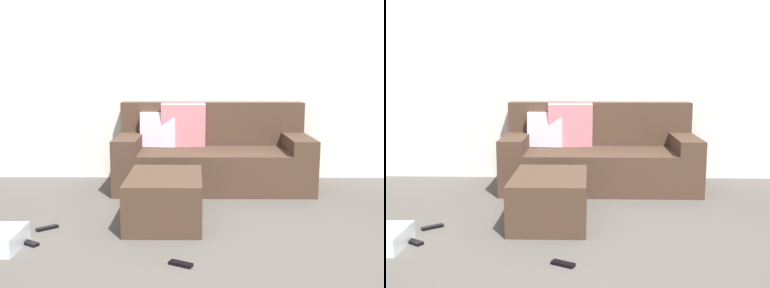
{
  "view_description": "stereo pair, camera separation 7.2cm",
  "coord_description": "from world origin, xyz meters",
  "views": [
    {
      "loc": [
        0.01,
        -2.79,
        1.26
      ],
      "look_at": [
        -0.03,
        1.33,
        0.57
      ],
      "focal_mm": 41.61,
      "sensor_mm": 36.0,
      "label": 1
    },
    {
      "loc": [
        0.08,
        -2.79,
        1.26
      ],
      "look_at": [
        -0.03,
        1.33,
        0.57
      ],
      "focal_mm": 41.61,
      "sensor_mm": 36.0,
      "label": 2
    }
  ],
  "objects": [
    {
      "name": "wall_back",
      "position": [
        0.0,
        2.38,
        1.3
      ],
      "size": [
        5.41,
        0.1,
        2.59
      ],
      "primitive_type": "cube",
      "color": "silver",
      "rests_on": "ground_plane"
    },
    {
      "name": "remote_near_ottoman",
      "position": [
        -0.09,
        -0.07,
        0.01
      ],
      "size": [
        0.17,
        0.12,
        0.02
      ],
      "primitive_type": "cube",
      "rotation": [
        0.0,
        0.0,
        -0.46
      ],
      "color": "black",
      "rests_on": "ground_plane"
    },
    {
      "name": "couch_sectional",
      "position": [
        0.17,
        1.96,
        0.33
      ],
      "size": [
        2.04,
        0.89,
        0.9
      ],
      "color": "#473326",
      "rests_on": "ground_plane"
    },
    {
      "name": "remote_under_side_table",
      "position": [
        -1.18,
        0.59,
        0.01
      ],
      "size": [
        0.16,
        0.14,
        0.02
      ],
      "primitive_type": "cube",
      "rotation": [
        0.0,
        0.0,
        0.65
      ],
      "color": "black",
      "rests_on": "ground_plane"
    },
    {
      "name": "ottoman",
      "position": [
        -0.25,
        0.78,
        0.2
      ],
      "size": [
        0.61,
        0.82,
        0.4
      ],
      "primitive_type": "cube",
      "color": "#473326",
      "rests_on": "ground_plane"
    },
    {
      "name": "ground_plane",
      "position": [
        0.0,
        0.0,
        0.0
      ],
      "size": [
        7.04,
        7.04,
        0.0
      ],
      "primitive_type": "plane",
      "color": "#544F49"
    },
    {
      "name": "remote_by_storage_bin",
      "position": [
        -1.2,
        0.27,
        0.01
      ],
      "size": [
        0.15,
        0.12,
        0.02
      ],
      "primitive_type": "cube",
      "rotation": [
        0.0,
        0.0,
        -0.55
      ],
      "color": "black",
      "rests_on": "ground_plane"
    }
  ]
}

